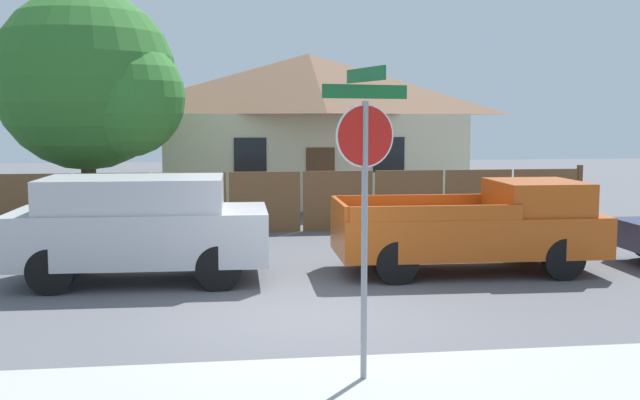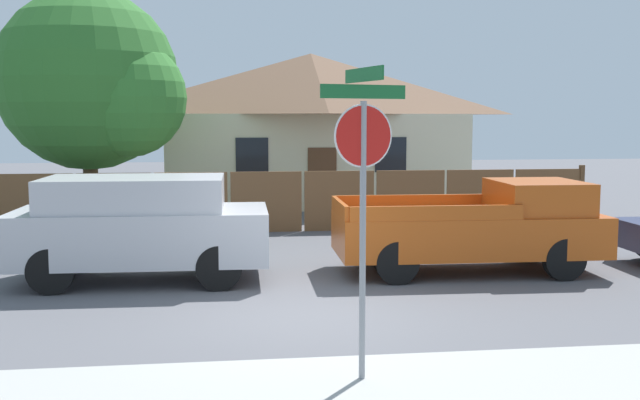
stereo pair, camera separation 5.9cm
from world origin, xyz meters
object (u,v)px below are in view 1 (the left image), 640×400
object	(u,v)px
orange_pickup	(478,227)
oak_tree	(94,84)
house	(309,125)
red_suv	(140,225)
stop_sign	(365,169)

from	to	relation	value
orange_pickup	oak_tree	bearing A→B (deg)	139.09
orange_pickup	house	bearing A→B (deg)	99.10
red_suv	orange_pickup	size ratio (longest dim) A/B	0.90
red_suv	stop_sign	world-z (taller)	stop_sign
red_suv	orange_pickup	bearing A→B (deg)	1.33
orange_pickup	red_suv	bearing A→B (deg)	-178.67
oak_tree	orange_pickup	distance (m)	11.40
house	orange_pickup	distance (m)	12.86
oak_tree	red_suv	xyz separation A→B (m)	(1.88, -7.40, -2.80)
oak_tree	red_suv	size ratio (longest dim) A/B	1.41
oak_tree	red_suv	distance (m)	8.13
red_suv	stop_sign	distance (m)	6.40
oak_tree	orange_pickup	world-z (taller)	oak_tree
oak_tree	house	bearing A→B (deg)	39.02
house	red_suv	distance (m)	13.51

